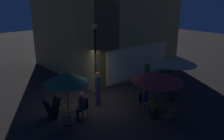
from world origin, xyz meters
name	(u,v)px	position (x,y,z in m)	size (l,w,h in m)	color
ground_plane	(92,103)	(0.00, 0.00, 0.00)	(60.00, 60.00, 0.00)	#2B2622
cafe_building	(101,15)	(3.46, 3.47, 4.19)	(8.12, 8.44, 8.39)	tan
street_lamp_near_corner	(95,49)	(0.57, 0.35, 2.77)	(0.31, 0.31, 4.07)	black
menu_sandwich_board	(52,108)	(-2.27, -0.10, 0.49)	(0.73, 0.63, 0.95)	black
cafe_table_0	(68,112)	(-1.98, -1.04, 0.59)	(0.80, 0.80, 0.78)	black
cafe_table_1	(156,107)	(1.25, -3.20, 0.57)	(0.79, 0.79, 0.76)	black
cafe_table_2	(173,90)	(3.53, -2.59, 0.58)	(0.78, 0.78, 0.77)	black
patio_umbrella_0	(66,78)	(-1.98, -1.04, 2.14)	(1.91, 1.91, 2.40)	black
patio_umbrella_1	(158,77)	(1.25, -3.20, 2.00)	(2.26, 2.26, 2.23)	black
patio_umbrella_2	(176,60)	(3.53, -2.59, 2.23)	(2.10, 2.10, 2.46)	black
cafe_chair_0	(84,106)	(-1.12, -0.93, 0.56)	(0.46, 0.46, 0.96)	#553023
cafe_chair_1	(67,122)	(-2.42, -1.69, 0.56)	(0.53, 0.53, 0.89)	brown
cafe_chair_2	(169,115)	(1.17, -3.98, 0.53)	(0.44, 0.44, 0.88)	brown
cafe_chair_3	(144,100)	(1.39, -2.37, 0.56)	(0.48, 0.48, 0.93)	black
cafe_chair_4	(164,85)	(3.77, -1.82, 0.58)	(0.54, 0.54, 0.97)	black
patron_seated_0	(81,104)	(-1.27, -0.95, 0.70)	(0.53, 0.37, 1.24)	#203143
patron_seated_1	(146,99)	(1.36, -2.52, 0.69)	(0.36, 0.52, 1.23)	#59355C
patron_standing_2	(98,88)	(0.12, -0.40, 0.91)	(0.30, 0.30, 1.77)	#5F3063
patron_standing_3	(147,74)	(3.87, -0.42, 0.83)	(0.32, 0.32, 1.64)	black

